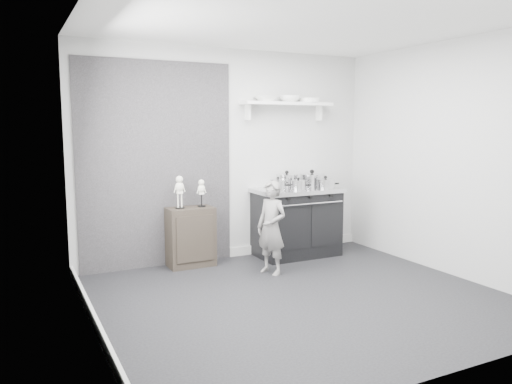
% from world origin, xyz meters
% --- Properties ---
extents(ground, '(4.00, 4.00, 0.00)m').
position_xyz_m(ground, '(0.00, 0.00, 0.00)').
color(ground, black).
rests_on(ground, ground).
extents(room_shell, '(4.02, 3.62, 2.71)m').
position_xyz_m(room_shell, '(-0.09, 0.15, 1.64)').
color(room_shell, '#B8B8B5').
rests_on(room_shell, ground).
extents(wall_shelf, '(1.30, 0.26, 0.24)m').
position_xyz_m(wall_shelf, '(0.80, 1.68, 2.01)').
color(wall_shelf, white).
rests_on(wall_shelf, room_shell).
extents(stove, '(1.13, 0.71, 0.91)m').
position_xyz_m(stove, '(0.84, 1.48, 0.46)').
color(stove, black).
rests_on(stove, ground).
extents(side_cabinet, '(0.56, 0.33, 0.73)m').
position_xyz_m(side_cabinet, '(-0.60, 1.61, 0.37)').
color(side_cabinet, black).
rests_on(side_cabinet, ground).
extents(child, '(0.39, 0.47, 1.10)m').
position_xyz_m(child, '(0.14, 0.87, 0.55)').
color(child, slate).
rests_on(child, ground).
extents(pot_front_left, '(0.29, 0.20, 0.18)m').
position_xyz_m(pot_front_left, '(0.49, 1.36, 0.98)').
color(pot_front_left, silver).
rests_on(pot_front_left, stove).
extents(pot_back_left, '(0.38, 0.29, 0.23)m').
position_xyz_m(pot_back_left, '(0.76, 1.61, 1.00)').
color(pot_back_left, silver).
rests_on(pot_back_left, stove).
extents(pot_back_right, '(0.42, 0.34, 0.23)m').
position_xyz_m(pot_back_right, '(1.15, 1.59, 0.99)').
color(pot_back_right, silver).
rests_on(pot_back_right, stove).
extents(pot_front_right, '(0.34, 0.25, 0.17)m').
position_xyz_m(pot_front_right, '(1.17, 1.29, 0.97)').
color(pot_front_right, silver).
rests_on(pot_front_right, stove).
extents(pot_front_center, '(0.28, 0.20, 0.16)m').
position_xyz_m(pot_front_center, '(0.76, 1.30, 0.97)').
color(pot_front_center, silver).
rests_on(pot_front_center, stove).
extents(skeleton_full, '(0.13, 0.08, 0.46)m').
position_xyz_m(skeleton_full, '(-0.73, 1.61, 0.96)').
color(skeleton_full, white).
rests_on(skeleton_full, side_cabinet).
extents(skeleton_torso, '(0.11, 0.07, 0.39)m').
position_xyz_m(skeleton_torso, '(-0.45, 1.61, 0.93)').
color(skeleton_torso, white).
rests_on(skeleton_torso, side_cabinet).
extents(bowl_large, '(0.28, 0.28, 0.07)m').
position_xyz_m(bowl_large, '(0.48, 1.67, 2.07)').
color(bowl_large, white).
rests_on(bowl_large, wall_shelf).
extents(bowl_small, '(0.27, 0.27, 0.08)m').
position_xyz_m(bowl_small, '(0.84, 1.67, 2.08)').
color(bowl_small, white).
rests_on(bowl_small, wall_shelf).
extents(plate_stack, '(0.28, 0.28, 0.06)m').
position_xyz_m(plate_stack, '(1.14, 1.67, 2.07)').
color(plate_stack, white).
rests_on(plate_stack, wall_shelf).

